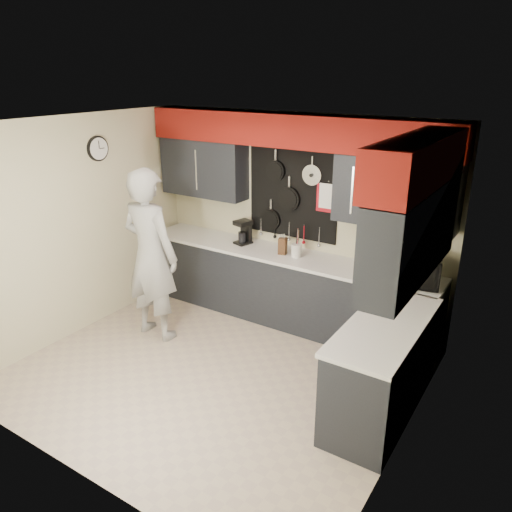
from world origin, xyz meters
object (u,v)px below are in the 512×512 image
Objects in this scene: microwave at (412,269)px; knife_block at (283,246)px; utensil_crock at (296,250)px; person at (151,255)px; coffee_maker at (244,231)px.

microwave is 2.81× the size of knife_block.
person is (-1.31, -1.14, 0.03)m from utensil_crock.
coffee_maker is (-0.63, 0.09, 0.06)m from knife_block.
knife_block is 0.64m from coffee_maker.
knife_block is 1.60m from person.
knife_block is at bearing -134.12° from person.
coffee_maker is 1.32m from person.
person is at bearing -170.89° from microwave.
microwave is 0.28× the size of person.
knife_block reaches higher than utensil_crock.
utensil_crock is at bearing 10.22° from coffee_maker.
microwave is at bearing -157.33° from person.
person is (-0.49, -1.22, -0.05)m from coffee_maker.
coffee_maker is (-2.23, 0.12, 0.00)m from microwave.
coffee_maker reaches higher than utensil_crock.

